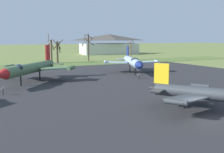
# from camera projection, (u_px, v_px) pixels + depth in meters

# --- Properties ---
(ground_plane) EXTENTS (600.00, 600.00, 0.00)m
(ground_plane) POSITION_uv_depth(u_px,v_px,m) (201.00, 119.00, 25.50)
(ground_plane) COLOR olive
(asphalt_apron) EXTENTS (72.27, 63.70, 0.05)m
(asphalt_apron) POSITION_uv_depth(u_px,v_px,m) (108.00, 87.00, 42.32)
(asphalt_apron) COLOR #28282B
(asphalt_apron) RESTS_ON ground
(grass_verge_strip) EXTENTS (132.27, 12.00, 0.06)m
(grass_verge_strip) POSITION_uv_depth(u_px,v_px,m) (46.00, 65.00, 75.63)
(grass_verge_strip) COLOR #556C30
(grass_verge_strip) RESTS_ON ground
(jet_fighter_front_left) EXTENTS (14.33, 15.56, 6.10)m
(jet_fighter_front_left) POSITION_uv_depth(u_px,v_px,m) (30.00, 68.00, 45.43)
(jet_fighter_front_left) COLOR #4C6B47
(jet_fighter_front_left) RESTS_ON ground
(info_placard_front_left) EXTENTS (0.50, 0.35, 1.13)m
(info_placard_front_left) POSITION_uv_depth(u_px,v_px,m) (3.00, 90.00, 36.02)
(info_placard_front_left) COLOR black
(info_placard_front_left) RESTS_ON ground
(jet_fighter_front_right) EXTENTS (11.89, 16.59, 5.57)m
(jet_fighter_front_right) POSITION_uv_depth(u_px,v_px,m) (133.00, 62.00, 58.12)
(jet_fighter_front_right) COLOR #8EA3B2
(jet_fighter_front_right) RESTS_ON ground
(info_placard_front_right) EXTENTS (0.63, 0.27, 0.96)m
(info_placard_front_right) POSITION_uv_depth(u_px,v_px,m) (139.00, 76.00, 50.24)
(info_placard_front_right) COLOR black
(info_placard_front_right) RESTS_ON ground
(jet_fighter_rear_center) EXTENTS (10.03, 11.91, 4.68)m
(jet_fighter_rear_center) POSITION_uv_depth(u_px,v_px,m) (209.00, 94.00, 27.80)
(jet_fighter_rear_center) COLOR #33383D
(jet_fighter_rear_center) RESTS_ON ground
(bare_tree_far_left) EXTENTS (3.15, 2.67, 8.55)m
(bare_tree_far_left) POSITION_uv_depth(u_px,v_px,m) (51.00, 50.00, 81.58)
(bare_tree_far_left) COLOR brown
(bare_tree_far_left) RESTS_ON ground
(bare_tree_left_of_center) EXTENTS (3.01, 2.97, 6.97)m
(bare_tree_left_of_center) POSITION_uv_depth(u_px,v_px,m) (58.00, 50.00, 81.65)
(bare_tree_left_of_center) COLOR #42382D
(bare_tree_left_of_center) RESTS_ON ground
(bare_tree_center) EXTENTS (2.95, 3.09, 8.55)m
(bare_tree_center) POSITION_uv_depth(u_px,v_px,m) (88.00, 46.00, 89.15)
(bare_tree_center) COLOR #42382D
(bare_tree_center) RESTS_ON ground
(bare_tree_right_of_center) EXTENTS (2.94, 2.96, 7.17)m
(bare_tree_right_of_center) POSITION_uv_depth(u_px,v_px,m) (131.00, 50.00, 94.32)
(bare_tree_right_of_center) COLOR brown
(bare_tree_right_of_center) RESTS_ON ground
(visitor_building) EXTENTS (27.35, 16.25, 8.99)m
(visitor_building) POSITION_uv_depth(u_px,v_px,m) (109.00, 44.00, 127.26)
(visitor_building) COLOR beige
(visitor_building) RESTS_ON ground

